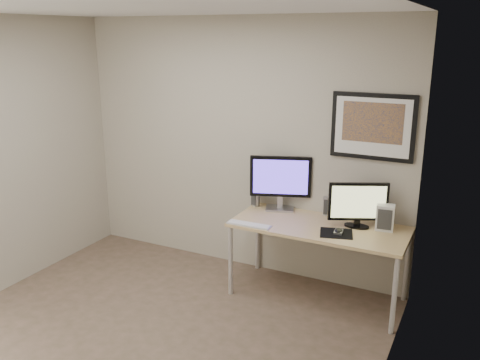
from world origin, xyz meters
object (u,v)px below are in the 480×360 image
Objects in this scene: speaker_left at (256,196)px; keyboard at (249,224)px; monitor_tv at (358,204)px; framed_art at (373,127)px; speaker_right at (327,206)px; fan_unit at (385,217)px; monitor_large at (280,180)px; desk at (319,232)px.

keyboard is (0.17, -0.52, -0.09)m from speaker_left.
keyboard is at bearing 178.57° from monitor_tv.
speaker_right is (-0.38, -0.03, -0.80)m from framed_art.
framed_art is at bearing 56.78° from monitor_tv.
monitor_tv is 2.11× the size of fan_unit.
monitor_tv is at bearing -29.07° from monitor_large.
framed_art reaches higher than monitor_tv.
framed_art reaches higher than keyboard.
monitor_large reaches higher than speaker_left.
desk is 8.02× the size of speaker_left.
framed_art is 0.70m from monitor_tv.
keyboard is at bearing -146.51° from framed_art.
fan_unit is (0.58, -0.15, 0.03)m from speaker_right.
monitor_tv reaches higher than speaker_left.
monitor_tv reaches higher than desk.
speaker_left is (-1.10, -0.09, -0.79)m from framed_art.
fan_unit is (1.05, -0.09, -0.18)m from monitor_large.
framed_art is 1.36m from speaker_left.
desk is 3.21× the size of monitor_tv.
monitor_tv is at bearing 22.20° from keyboard.
monitor_tv is 2.50× the size of speaker_left.
framed_art is 3.76× the size of speaker_left.
speaker_left reaches higher than keyboard.
desk is 0.66m from monitor_large.
desk is 0.60m from fan_unit.
monitor_tv is (-0.03, -0.22, -0.67)m from framed_art.
fan_unit is at bearing -24.54° from monitor_large.
desk is 2.77× the size of monitor_large.
desk is 0.65m from keyboard.
monitor_tv is (0.81, -0.13, -0.08)m from monitor_large.
speaker_right is at bearing 95.15° from desk.
framed_art is 0.89m from speaker_right.
speaker_left is 0.84× the size of fan_unit.
monitor_large is 3.22× the size of speaker_right.
fan_unit is (0.21, -0.18, -0.77)m from framed_art.
fan_unit is (1.14, 0.44, 0.11)m from keyboard.
desk is 0.34m from speaker_right.
speaker_right is at bearing -175.81° from framed_art.
monitor_large is (-0.49, 0.24, 0.37)m from desk.
speaker_right is at bearing 18.38° from speaker_left.
keyboard is at bearing -58.79° from speaker_left.
speaker_right is at bearing 125.37° from monitor_tv.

